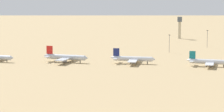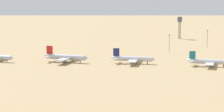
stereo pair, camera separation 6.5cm
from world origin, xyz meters
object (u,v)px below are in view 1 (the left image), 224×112
light_pole_west (207,38)px  light_pole_mid (169,42)px  parked_jet_navy_3 (132,59)px  parked_jet_teal_4 (209,62)px  parked_jet_red_2 (65,57)px  control_tower (180,25)px

light_pole_west → light_pole_mid: size_ratio=1.04×
parked_jet_navy_3 → light_pole_mid: bearing=70.6°
parked_jet_teal_4 → light_pole_west: size_ratio=2.00×
light_pole_mid → parked_jet_navy_3: bearing=-113.3°
parked_jet_navy_3 → parked_jet_teal_4: (57.58, -6.89, -0.18)m
parked_jet_red_2 → parked_jet_teal_4: bearing=7.3°
parked_jet_teal_4 → light_pole_mid: light_pole_mid is taller
parked_jet_navy_3 → light_pole_west: light_pole_west is taller
parked_jet_navy_3 → parked_jet_teal_4: parked_jet_navy_3 is taller
parked_jet_red_2 → parked_jet_teal_4: 110.91m
control_tower → light_pole_west: 83.53m
parked_jet_navy_3 → light_pole_west: size_ratio=2.10×
parked_jet_red_2 → control_tower: 210.06m
parked_jet_teal_4 → light_pole_west: 116.11m
parked_jet_navy_3 → light_pole_west: (66.14, 108.74, 5.86)m
light_pole_west → light_pole_mid: bearing=-131.8°
parked_jet_navy_3 → light_pole_west: bearing=62.5°
parked_jet_navy_3 → control_tower: size_ratio=1.43×
parked_jet_navy_3 → light_pole_mid: 73.10m
parked_jet_red_2 → light_pole_west: 160.87m
light_pole_west → parked_jet_teal_4: bearing=-94.2°
parked_jet_teal_4 → light_pole_mid: (-28.80, 73.87, 5.67)m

